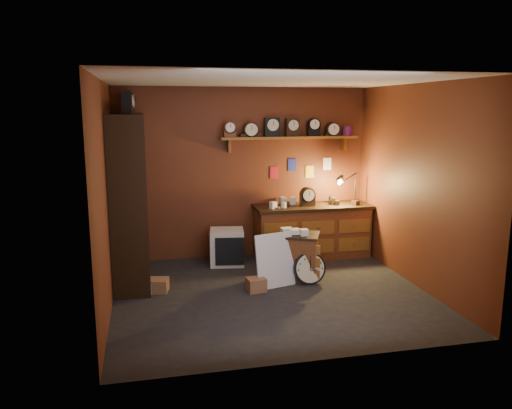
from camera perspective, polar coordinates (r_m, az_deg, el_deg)
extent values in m
plane|color=black|center=(6.60, 1.74, -10.13)|extent=(4.00, 4.00, 0.00)
cube|color=#622C17|center=(7.99, -1.39, 3.57)|extent=(4.00, 0.02, 2.70)
cube|color=#622C17|center=(4.56, 7.43, -2.13)|extent=(4.00, 0.02, 2.70)
cube|color=#622C17|center=(6.08, -16.79, 0.77)|extent=(0.02, 3.60, 2.70)
cube|color=#622C17|center=(7.01, 17.87, 2.01)|extent=(0.02, 3.60, 2.70)
cube|color=beige|center=(6.17, 1.89, 13.96)|extent=(4.00, 3.60, 0.02)
cube|color=brown|center=(7.95, 3.80, 7.65)|extent=(2.20, 0.30, 0.04)
cube|color=brown|center=(7.82, -3.10, 6.72)|extent=(0.04, 0.16, 0.20)
cube|color=brown|center=(8.34, 9.97, 6.83)|extent=(0.04, 0.16, 0.20)
cylinder|color=#B21419|center=(8.28, 10.40, 8.28)|extent=(0.16, 0.16, 0.15)
cube|color=#AF1521|center=(8.00, -0.32, 3.59)|extent=(0.14, 0.01, 0.20)
cube|color=navy|center=(8.06, 1.77, 4.50)|extent=(0.14, 0.01, 0.20)
cube|color=gold|center=(8.15, 3.82, 3.70)|extent=(0.14, 0.01, 0.20)
cube|color=silver|center=(8.23, 5.84, 4.58)|extent=(0.14, 0.01, 0.20)
cube|color=black|center=(7.07, -15.99, 0.55)|extent=(0.03, 1.60, 2.30)
cube|color=black|center=(6.29, -14.34, -0.62)|extent=(0.45, 0.03, 2.30)
cube|color=black|center=(7.83, -14.03, 1.62)|extent=(0.45, 0.03, 2.30)
cube|color=black|center=(7.33, -13.77, -7.87)|extent=(0.43, 1.54, 0.03)
cube|color=black|center=(7.19, -13.95, -4.09)|extent=(0.43, 1.54, 0.03)
cube|color=black|center=(7.09, -14.11, -0.57)|extent=(0.43, 1.54, 0.03)
cube|color=black|center=(7.01, -14.28, 3.03)|extent=(0.43, 1.54, 0.03)
cube|color=black|center=(6.97, -14.46, 6.70)|extent=(0.43, 1.54, 0.03)
cube|color=black|center=(6.95, -14.61, 9.82)|extent=(0.43, 1.54, 0.03)
cube|color=brown|center=(8.13, 6.37, -3.18)|extent=(1.81, 0.60, 0.80)
cube|color=black|center=(8.04, 6.44, -0.24)|extent=(1.87, 0.66, 0.05)
cube|color=brown|center=(7.85, 7.09, -3.71)|extent=(1.73, 0.02, 0.52)
cylinder|color=black|center=(8.24, 11.21, 0.14)|extent=(0.12, 0.12, 0.02)
cylinder|color=black|center=(8.20, 11.26, 1.44)|extent=(0.02, 0.02, 0.38)
cylinder|color=black|center=(8.09, 10.62, 3.06)|extent=(0.27, 0.09, 0.14)
cone|color=black|center=(8.02, 9.78, 2.73)|extent=(0.18, 0.14, 0.18)
cube|color=brown|center=(7.10, 4.82, -6.02)|extent=(0.66, 0.62, 0.62)
cube|color=black|center=(7.01, 4.86, -3.49)|extent=(0.71, 0.67, 0.03)
cube|color=brown|center=(6.89, 5.38, -6.55)|extent=(0.44, 0.20, 0.52)
cylinder|color=black|center=(6.92, 6.13, -7.25)|extent=(0.45, 0.15, 0.45)
cylinder|color=beige|center=(6.89, 6.22, -7.28)|extent=(0.40, 0.09, 0.39)
cube|color=black|center=(6.87, 6.25, -6.82)|extent=(0.01, 0.04, 0.14)
cube|color=black|center=(6.91, 6.63, -7.48)|extent=(0.10, 0.01, 0.01)
cube|color=silver|center=(6.87, 2.18, -9.28)|extent=(0.58, 0.29, 0.74)
cube|color=silver|center=(7.76, -3.34, -4.85)|extent=(0.58, 0.58, 0.53)
cube|color=black|center=(7.50, -3.02, -5.39)|extent=(0.43, 0.08, 0.43)
cube|color=#8E5E3E|center=(6.77, -11.20, -9.04)|extent=(0.32, 0.29, 0.17)
cube|color=white|center=(6.73, -12.68, -9.42)|extent=(0.31, 0.33, 0.13)
cube|color=#8E5E3E|center=(6.65, 0.02, -9.14)|extent=(0.27, 0.23, 0.18)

